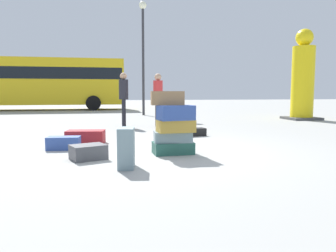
# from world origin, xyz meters

# --- Properties ---
(ground_plane) EXTENTS (80.00, 80.00, 0.00)m
(ground_plane) POSITION_xyz_m (0.00, 0.00, 0.00)
(ground_plane) COLOR #9E9E99
(suitcase_tower) EXTENTS (0.76, 0.63, 1.13)m
(suitcase_tower) POSITION_xyz_m (0.17, -0.28, 0.52)
(suitcase_tower) COLOR #26594C
(suitcase_tower) RESTS_ON ground
(suitcase_slate_foreground_far) EXTENTS (0.28, 0.43, 0.60)m
(suitcase_slate_foreground_far) POSITION_xyz_m (-0.71, -1.24, 0.30)
(suitcase_slate_foreground_far) COLOR gray
(suitcase_slate_foreground_far) RESTS_ON ground
(suitcase_black_upright_blue) EXTENTS (0.60, 0.40, 0.20)m
(suitcase_black_upright_blue) POSITION_xyz_m (1.18, 2.04, 0.10)
(suitcase_black_upright_blue) COLOR black
(suitcase_black_upright_blue) RESTS_ON ground
(suitcase_charcoal_behind_tower) EXTENTS (0.66, 0.59, 0.24)m
(suitcase_charcoal_behind_tower) POSITION_xyz_m (-1.30, -0.50, 0.12)
(suitcase_charcoal_behind_tower) COLOR #4C4C51
(suitcase_charcoal_behind_tower) RESTS_ON ground
(suitcase_maroon_left_side) EXTENTS (0.85, 0.53, 0.29)m
(suitcase_maroon_left_side) POSITION_xyz_m (-1.47, 1.24, 0.14)
(suitcase_maroon_left_side) COLOR maroon
(suitcase_maroon_left_side) RESTS_ON ground
(suitcase_navy_white_trunk) EXTENTS (0.64, 0.37, 0.25)m
(suitcase_navy_white_trunk) POSITION_xyz_m (-1.83, 0.55, 0.13)
(suitcase_navy_white_trunk) COLOR #334F99
(suitcase_navy_white_trunk) RESTS_ON ground
(person_bearded_onlooker) EXTENTS (0.30, 0.34, 1.73)m
(person_bearded_onlooker) POSITION_xyz_m (-0.49, 4.68, 1.04)
(person_bearded_onlooker) COLOR black
(person_bearded_onlooker) RESTS_ON ground
(person_tourist_with_camera) EXTENTS (0.30, 0.34, 1.70)m
(person_tourist_with_camera) POSITION_xyz_m (0.58, 4.34, 1.02)
(person_tourist_with_camera) COLOR black
(person_tourist_with_camera) RESTS_ON ground
(yellow_dummy_statue) EXTENTS (1.23, 1.23, 3.62)m
(yellow_dummy_statue) POSITION_xyz_m (6.77, 6.19, 1.60)
(yellow_dummy_statue) COLOR yellow
(yellow_dummy_statue) RESTS_ON ground
(parked_bus) EXTENTS (10.72, 2.92, 3.15)m
(parked_bus) POSITION_xyz_m (-5.41, 15.56, 1.83)
(parked_bus) COLOR yellow
(parked_bus) RESTS_ON ground
(lamp_post) EXTENTS (0.36, 0.36, 5.36)m
(lamp_post) POSITION_xyz_m (0.68, 9.84, 3.56)
(lamp_post) COLOR #333338
(lamp_post) RESTS_ON ground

